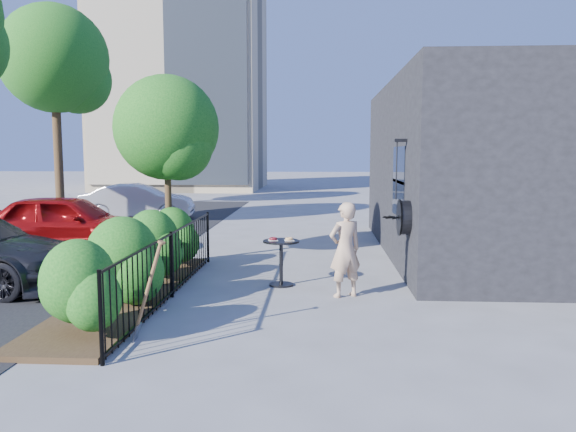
# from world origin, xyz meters

# --- Properties ---
(ground) EXTENTS (120.00, 120.00, 0.00)m
(ground) POSITION_xyz_m (0.00, 0.00, 0.00)
(ground) COLOR gray
(ground) RESTS_ON ground
(shop_building) EXTENTS (6.22, 9.00, 4.00)m
(shop_building) POSITION_xyz_m (5.50, 4.50, 2.00)
(shop_building) COLOR black
(shop_building) RESTS_ON ground
(fence) EXTENTS (0.05, 6.05, 1.10)m
(fence) POSITION_xyz_m (-1.50, 0.00, 0.56)
(fence) COLOR black
(fence) RESTS_ON ground
(planting_bed) EXTENTS (1.30, 6.00, 0.08)m
(planting_bed) POSITION_xyz_m (-2.20, 0.00, 0.04)
(planting_bed) COLOR #382616
(planting_bed) RESTS_ON ground
(shrubs) EXTENTS (1.10, 5.60, 1.24)m
(shrubs) POSITION_xyz_m (-2.10, 0.10, 0.70)
(shrubs) COLOR #135315
(shrubs) RESTS_ON ground
(patio_tree) EXTENTS (2.20, 2.20, 3.94)m
(patio_tree) POSITION_xyz_m (-2.24, 2.76, 2.76)
(patio_tree) COLOR #3F2B19
(patio_tree) RESTS_ON ground
(street_tree_far) EXTENTS (4.40, 4.40, 8.28)m
(street_tree_far) POSITION_xyz_m (-9.94, 13.96, 5.92)
(street_tree_far) COLOR #3F2B19
(street_tree_far) RESTS_ON ground
(cafe_table) EXTENTS (0.65, 0.65, 0.88)m
(cafe_table) POSITION_xyz_m (0.24, 0.93, 0.57)
(cafe_table) COLOR black
(cafe_table) RESTS_ON ground
(woman) EXTENTS (0.68, 0.60, 1.58)m
(woman) POSITION_xyz_m (1.35, 0.21, 0.79)
(woman) COLOR tan
(woman) RESTS_ON ground
(shovel) EXTENTS (0.45, 0.17, 1.32)m
(shovel) POSITION_xyz_m (-1.25, -2.14, 0.58)
(shovel) COLOR brown
(shovel) RESTS_ON ground
(car_red) EXTENTS (4.25, 1.91, 1.42)m
(car_red) POSITION_xyz_m (-5.06, 3.92, 0.71)
(car_red) COLOR #9A0C0E
(car_red) RESTS_ON ground
(car_silver) EXTENTS (4.02, 1.83, 1.28)m
(car_silver) POSITION_xyz_m (-5.54, 10.61, 0.64)
(car_silver) COLOR silver
(car_silver) RESTS_ON ground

